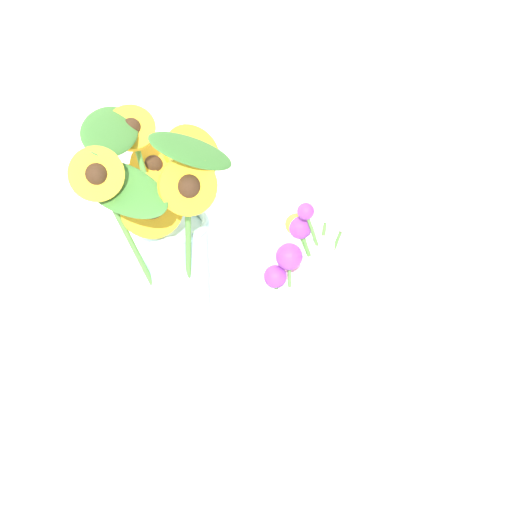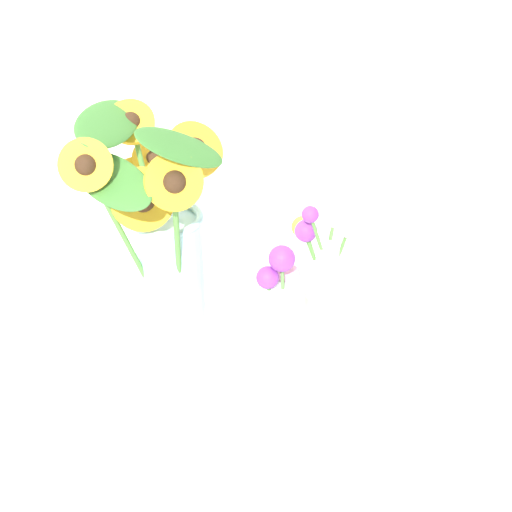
{
  "view_description": "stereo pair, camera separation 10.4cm",
  "coord_description": "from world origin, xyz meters",
  "px_view_note": "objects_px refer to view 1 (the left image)",
  "views": [
    {
      "loc": [
        -0.4,
        -0.73,
        0.72
      ],
      "look_at": [
        -0.02,
        0.05,
        0.14
      ],
      "focal_mm": 50.0,
      "sensor_mm": 36.0,
      "label": 1
    },
    {
      "loc": [
        -0.3,
        -0.77,
        0.72
      ],
      "look_at": [
        -0.02,
        0.05,
        0.14
      ],
      "focal_mm": 50.0,
      "sensor_mm": 36.0,
      "label": 2
    }
  ],
  "objects_px": {
    "vase_small_center": "(283,308)",
    "vase_bulb_right": "(319,261)",
    "mason_jar_sunflowers": "(170,258)",
    "serving_tray": "(256,324)"
  },
  "relations": [
    {
      "from": "vase_small_center",
      "to": "vase_bulb_right",
      "type": "height_order",
      "value": "vase_small_center"
    },
    {
      "from": "mason_jar_sunflowers",
      "to": "vase_bulb_right",
      "type": "height_order",
      "value": "mason_jar_sunflowers"
    },
    {
      "from": "mason_jar_sunflowers",
      "to": "vase_small_center",
      "type": "bearing_deg",
      "value": -21.51
    },
    {
      "from": "vase_small_center",
      "to": "vase_bulb_right",
      "type": "distance_m",
      "value": 0.15
    },
    {
      "from": "vase_bulb_right",
      "to": "serving_tray",
      "type": "bearing_deg",
      "value": -172.07
    },
    {
      "from": "serving_tray",
      "to": "mason_jar_sunflowers",
      "type": "bearing_deg",
      "value": -171.55
    },
    {
      "from": "vase_small_center",
      "to": "serving_tray",
      "type": "bearing_deg",
      "value": 94.0
    },
    {
      "from": "vase_small_center",
      "to": "vase_bulb_right",
      "type": "bearing_deg",
      "value": 39.18
    },
    {
      "from": "serving_tray",
      "to": "mason_jar_sunflowers",
      "type": "relative_size",
      "value": 1.23
    },
    {
      "from": "serving_tray",
      "to": "vase_small_center",
      "type": "distance_m",
      "value": 0.11
    }
  ]
}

